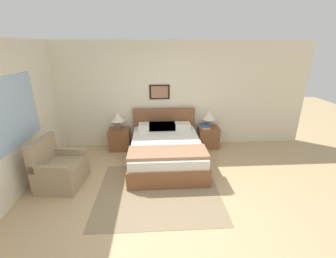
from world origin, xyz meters
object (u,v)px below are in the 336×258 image
(bed, at_px, (166,150))
(table_lamp_near_window, at_px, (118,117))
(nightstand_by_door, at_px, (208,137))
(table_lamp_by_door, at_px, (209,115))
(nightstand_near_window, at_px, (120,139))
(armchair, at_px, (59,170))

(bed, distance_m, table_lamp_near_window, 1.49)
(table_lamp_near_window, bearing_deg, nightstand_by_door, -0.73)
(nightstand_by_door, xyz_separation_m, table_lamp_by_door, (-0.01, 0.03, 0.57))
(table_lamp_near_window, bearing_deg, table_lamp_by_door, 0.00)
(table_lamp_near_window, distance_m, table_lamp_by_door, 2.26)
(bed, distance_m, nightstand_near_window, 1.36)
(armchair, bearing_deg, bed, 115.95)
(bed, height_order, table_lamp_near_window, bed)
(table_lamp_near_window, bearing_deg, nightstand_near_window, -64.52)
(nightstand_by_door, xyz_separation_m, table_lamp_near_window, (-2.26, 0.03, 0.57))
(armchair, bearing_deg, table_lamp_by_door, 121.92)
(nightstand_by_door, relative_size, table_lamp_near_window, 1.26)
(nightstand_by_door, bearing_deg, nightstand_near_window, 180.00)
(nightstand_by_door, bearing_deg, table_lamp_near_window, 179.27)
(nightstand_near_window, height_order, table_lamp_by_door, table_lamp_by_door)
(nightstand_near_window, relative_size, nightstand_by_door, 1.00)
(nightstand_near_window, bearing_deg, table_lamp_near_window, 115.48)
(bed, bearing_deg, armchair, -160.01)
(nightstand_near_window, distance_m, table_lamp_by_door, 2.32)
(nightstand_by_door, distance_m, table_lamp_by_door, 0.57)
(nightstand_near_window, distance_m, nightstand_by_door, 2.25)
(bed, xyz_separation_m, nightstand_by_door, (1.13, 0.77, -0.04))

